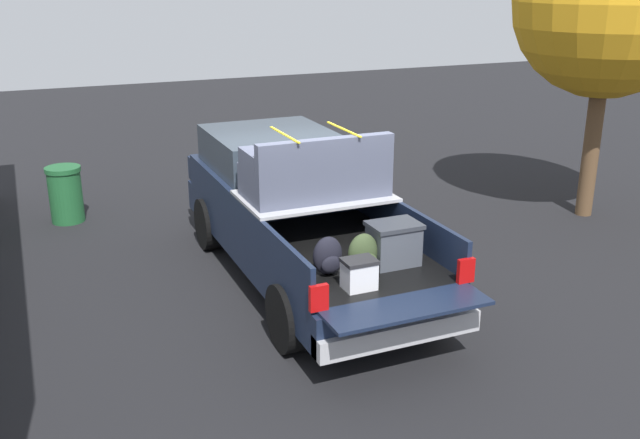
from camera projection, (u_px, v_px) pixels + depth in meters
name	position (u px, v px, depth m)	size (l,w,h in m)	color
ground_plane	(303.00, 280.00, 10.12)	(40.00, 40.00, 0.00)	black
pickup_truck	(293.00, 208.00, 10.12)	(6.05, 2.06, 2.23)	#162138
tree_background	(610.00, 2.00, 11.66)	(3.16, 3.16, 5.26)	brown
trash_can	(66.00, 194.00, 12.34)	(0.60, 0.60, 0.98)	#1E592D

